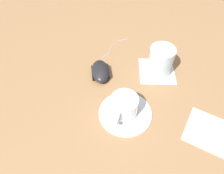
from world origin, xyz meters
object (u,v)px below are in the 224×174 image
saucer (125,113)px  coffee_cup (124,106)px  computer_mouse (100,71)px  drinking_glass (161,61)px

saucer → coffee_cup: bearing=63.5°
saucer → coffee_cup: coffee_cup is taller
saucer → computer_mouse: size_ratio=1.52×
coffee_cup → drinking_glass: (0.15, -0.15, 0.01)m
computer_mouse → drinking_glass: bearing=-94.9°
computer_mouse → drinking_glass: size_ratio=1.05×
coffee_cup → computer_mouse: size_ratio=0.96×
drinking_glass → saucer: bearing=135.2°
computer_mouse → drinking_glass: drinking_glass is taller
saucer → drinking_glass: drinking_glass is taller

